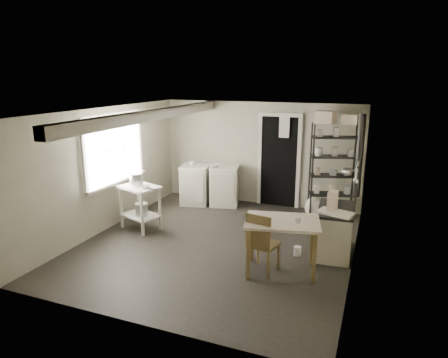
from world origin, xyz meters
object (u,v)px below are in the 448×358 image
(stockpot, at_px, (136,180))
(shelf_rack, at_px, (333,173))
(stove, at_px, (334,228))
(prep_table, at_px, (140,209))
(work_table, at_px, (281,248))
(base_cabinets, at_px, (210,185))
(chair, at_px, (264,241))
(flour_sack, at_px, (314,207))

(stockpot, xyz_separation_m, shelf_rack, (3.40, 1.90, 0.01))
(stockpot, bearing_deg, stove, 2.69)
(prep_table, relative_size, stove, 0.85)
(work_table, bearing_deg, base_cabinets, 131.31)
(prep_table, relative_size, work_table, 0.79)
(stove, xyz_separation_m, chair, (-0.90, -1.04, 0.04))
(flour_sack, bearing_deg, stockpot, -150.02)
(flour_sack, bearing_deg, base_cabinets, 178.96)
(work_table, bearing_deg, chair, -158.53)
(prep_table, relative_size, shelf_rack, 0.43)
(base_cabinets, bearing_deg, work_table, -62.53)
(stove, relative_size, work_table, 0.93)
(stockpot, bearing_deg, prep_table, -24.59)
(work_table, distance_m, flour_sack, 2.55)
(stockpot, distance_m, stove, 3.69)
(shelf_rack, xyz_separation_m, flour_sack, (-0.32, -0.12, -0.71))
(prep_table, relative_size, flour_sack, 1.91)
(base_cabinets, xyz_separation_m, chair, (2.03, -2.69, 0.02))
(prep_table, distance_m, work_table, 3.00)
(base_cabinets, bearing_deg, chair, -66.76)
(stockpot, xyz_separation_m, flour_sack, (3.08, 1.77, -0.70))
(stockpot, distance_m, work_table, 3.15)
(shelf_rack, bearing_deg, work_table, -116.09)
(stockpot, height_order, work_table, stockpot)
(prep_table, xyz_separation_m, shelf_rack, (3.31, 1.94, 0.55))
(prep_table, distance_m, shelf_rack, 3.88)
(shelf_rack, xyz_separation_m, stove, (0.25, -1.73, -0.51))
(stockpot, xyz_separation_m, chair, (2.75, -0.87, -0.45))
(prep_table, height_order, shelf_rack, shelf_rack)
(shelf_rack, distance_m, work_table, 2.76)
(prep_table, bearing_deg, shelf_rack, 30.31)
(chair, distance_m, flour_sack, 2.68)
(prep_table, bearing_deg, chair, -17.35)
(prep_table, height_order, stockpot, stockpot)
(shelf_rack, height_order, chair, shelf_rack)
(base_cabinets, relative_size, stove, 1.37)
(work_table, bearing_deg, shelf_rack, 81.44)
(stockpot, xyz_separation_m, work_table, (3.00, -0.77, -0.56))
(shelf_rack, relative_size, chair, 2.04)
(stockpot, xyz_separation_m, base_cabinets, (0.72, 1.82, -0.48))
(stockpot, relative_size, chair, 0.29)
(work_table, height_order, flour_sack, work_table)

